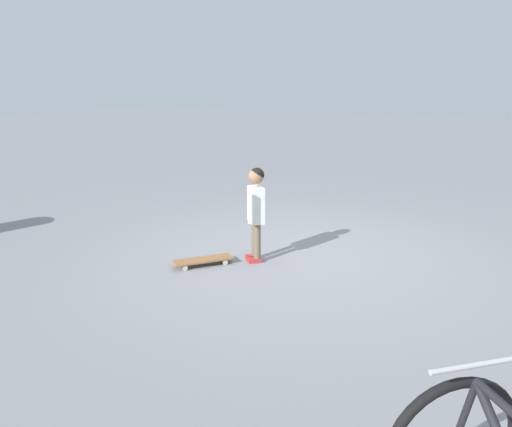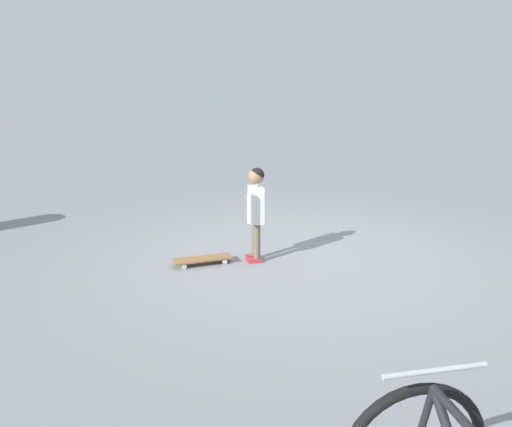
% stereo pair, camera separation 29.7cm
% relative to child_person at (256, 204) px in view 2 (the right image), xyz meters
% --- Properties ---
extents(ground_plane, '(50.00, 50.00, 0.00)m').
position_rel_child_person_xyz_m(ground_plane, '(0.43, -0.40, -0.66)').
color(ground_plane, gray).
extents(child_person, '(0.39, 0.28, 1.06)m').
position_rel_child_person_xyz_m(child_person, '(0.00, 0.00, 0.00)').
color(child_person, brown).
rests_on(child_person, ground).
extents(skateboard, '(0.63, 0.55, 0.07)m').
position_rel_child_person_xyz_m(skateboard, '(-0.42, 0.43, -0.60)').
color(skateboard, olive).
rests_on(skateboard, ground).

